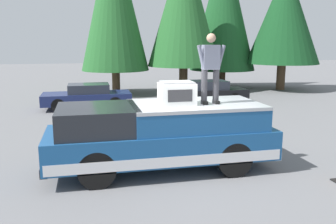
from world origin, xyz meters
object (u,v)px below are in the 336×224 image
pickup_truck (161,135)px  parked_car_navy (87,96)px  person_on_truck_bed (211,67)px  parked_car_black (206,92)px  compressor_unit (177,93)px

pickup_truck → parked_car_navy: size_ratio=1.35×
pickup_truck → person_on_truck_bed: person_on_truck_bed is taller
parked_car_black → compressor_unit: bearing=157.2°
compressor_unit → pickup_truck: bearing=73.0°
person_on_truck_bed → compressor_unit: bearing=86.5°
person_on_truck_bed → parked_car_black: 9.94m
compressor_unit → parked_car_black: compressor_unit is taller
person_on_truck_bed → parked_car_black: bearing=-18.2°
person_on_truck_bed → parked_car_navy: person_on_truck_bed is taller
pickup_truck → parked_car_navy: (8.94, 1.73, -0.29)m
compressor_unit → person_on_truck_bed: (-0.05, -0.82, 0.62)m
compressor_unit → parked_car_black: 10.07m
parked_car_navy → pickup_truck: bearing=-169.0°
pickup_truck → person_on_truck_bed: (-0.16, -1.20, 1.68)m
pickup_truck → person_on_truck_bed: size_ratio=3.28×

